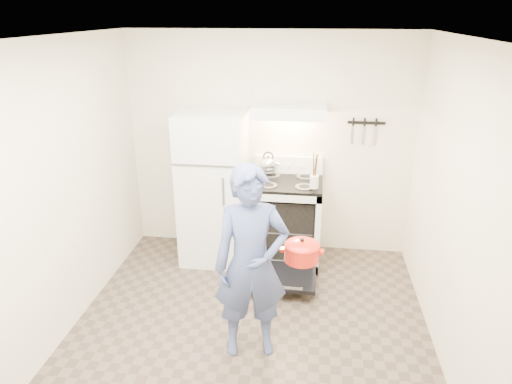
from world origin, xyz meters
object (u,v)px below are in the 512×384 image
Objects in this scene: refrigerator at (214,187)px; tea_kettle at (268,163)px; dutch_oven at (302,253)px; stove_body at (286,222)px; person at (251,264)px.

tea_kettle is at bearing 21.22° from refrigerator.
refrigerator is 6.39× the size of tea_kettle.
tea_kettle reaches higher than dutch_oven.
stove_body is at bearing 1.77° from refrigerator.
refrigerator is 0.67m from tea_kettle.
person reaches higher than stove_body.
dutch_oven is at bearing 15.32° from person.
refrigerator reaches higher than stove_body.
dutch_oven is (0.39, 0.21, 0.02)m from person.
refrigerator reaches higher than dutch_oven.
dutch_oven is (1.02, -1.31, -0.02)m from refrigerator.
tea_kettle is 1.77m from person.
refrigerator is at bearing -178.23° from stove_body.
tea_kettle reaches higher than stove_body.
person reaches higher than dutch_oven.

